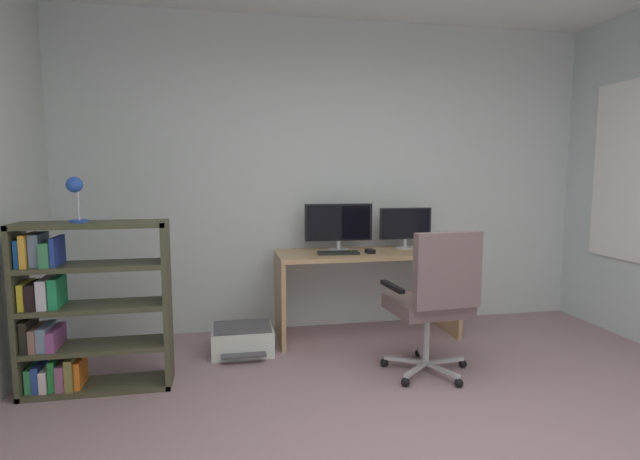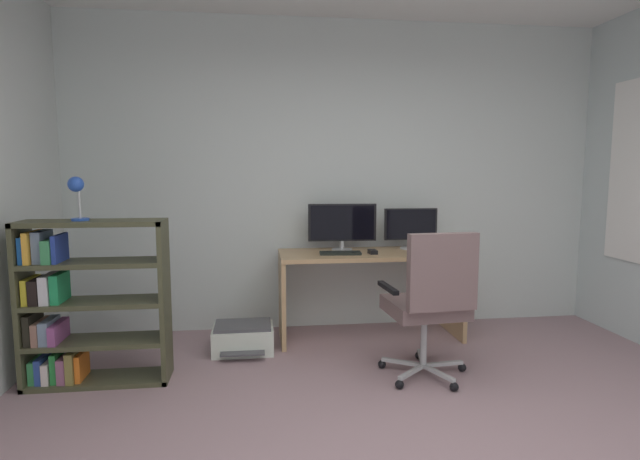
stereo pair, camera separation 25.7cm
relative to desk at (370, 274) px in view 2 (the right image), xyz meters
The scene contains 10 objects.
wall_back 0.95m from the desk, 115.92° to the left, with size 4.77×0.10×2.76m, color silver.
desk is the anchor object (origin of this frame).
monitor_main 0.49m from the desk, 150.90° to the left, with size 0.59×0.18×0.40m.
monitor_secondary 0.57m from the desk, 17.37° to the left, with size 0.47×0.18×0.36m.
keyboard 0.35m from the desk, 163.51° to the right, with size 0.34×0.13×0.02m, color black.
computer_mouse 0.23m from the desk, 89.15° to the right, with size 0.06×0.10×0.03m, color black.
office_chair 0.97m from the desk, 77.89° to the right, with size 0.63×0.63×1.04m.
bookshelf 2.24m from the desk, 162.42° to the right, with size 0.93×0.29×1.11m.
desk_lamp 2.34m from the desk, 162.21° to the right, with size 0.12×0.11×0.29m.
printer 1.18m from the desk, 168.65° to the right, with size 0.48×0.43×0.22m.
Camera 2 is at (-0.74, -1.91, 1.43)m, focal length 27.93 mm.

